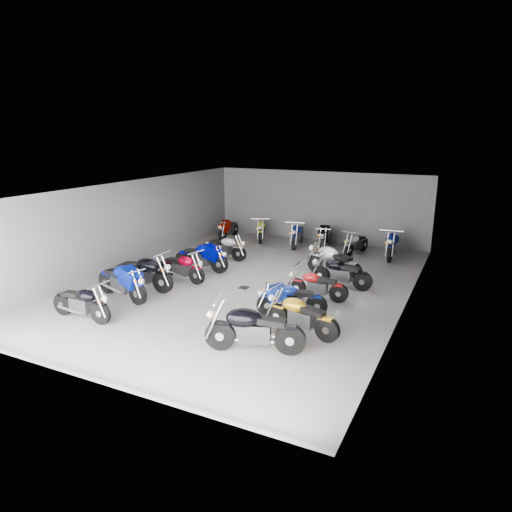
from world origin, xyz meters
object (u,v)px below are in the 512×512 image
object	(u,v)px
motorcycle_left_c	(143,273)
motorcycle_back_f	(393,244)
motorcycle_right_e	(340,273)
motorcycle_right_a	(253,329)
motorcycle_back_c	(297,234)
drain_grate	(244,288)
motorcycle_back_d	(326,236)
motorcycle_left_a	(82,303)
motorcycle_right_d	(317,285)
motorcycle_right_b	(301,315)
motorcycle_back_b	(261,230)
motorcycle_right_f	(333,261)
motorcycle_back_e	(356,243)
motorcycle_left_f	(224,247)
motorcycle_back_a	(228,228)
motorcycle_left_d	(182,267)
motorcycle_left_b	(122,281)
motorcycle_right_c	(291,299)
motorcycle_left_e	(202,257)

from	to	relation	value
motorcycle_left_c	motorcycle_back_f	size ratio (longest dim) A/B	0.99
motorcycle_right_e	motorcycle_back_f	xyz separation A→B (m)	(0.89, 4.45, 0.07)
motorcycle_right_a	motorcycle_back_c	size ratio (longest dim) A/B	1.03
drain_grate	motorcycle_back_d	world-z (taller)	motorcycle_back_d
motorcycle_left_a	motorcycle_right_d	distance (m)	6.73
motorcycle_right_b	motorcycle_back_b	size ratio (longest dim) A/B	1.01
motorcycle_right_f	motorcycle_back_e	bearing A→B (deg)	21.52
motorcycle_left_f	motorcycle_right_b	size ratio (longest dim) A/B	0.98
motorcycle_right_a	motorcycle_back_e	size ratio (longest dim) A/B	1.21
motorcycle_back_a	motorcycle_right_d	bearing A→B (deg)	132.66
motorcycle_right_b	motorcycle_back_c	distance (m)	9.14
motorcycle_right_f	motorcycle_back_a	distance (m)	7.24
motorcycle_left_c	motorcycle_left_f	size ratio (longest dim) A/B	1.15
motorcycle_left_a	motorcycle_back_f	bearing A→B (deg)	148.89
motorcycle_left_d	motorcycle_back_d	size ratio (longest dim) A/B	0.87
motorcycle_left_c	motorcycle_left_d	world-z (taller)	motorcycle_left_c
motorcycle_right_e	motorcycle_back_b	size ratio (longest dim) A/B	1.01
motorcycle_left_b	motorcycle_back_c	distance (m)	8.86
motorcycle_left_f	motorcycle_right_c	xyz separation A→B (m)	(4.55, -4.22, -0.01)
motorcycle_left_a	drain_grate	bearing A→B (deg)	148.45
motorcycle_left_b	motorcycle_back_c	xyz separation A→B (m)	(2.40, 8.52, -0.02)
motorcycle_right_c	motorcycle_right_f	xyz separation A→B (m)	(0.01, 3.91, 0.09)
motorcycle_left_f	motorcycle_right_e	size ratio (longest dim) A/B	0.99
drain_grate	motorcycle_left_b	size ratio (longest dim) A/B	0.14
motorcycle_left_e	motorcycle_back_c	bearing A→B (deg)	157.65
motorcycle_right_b	motorcycle_left_a	bearing A→B (deg)	117.21
motorcycle_back_a	motorcycle_right_e	bearing A→B (deg)	141.42
motorcycle_left_f	motorcycle_back_c	world-z (taller)	motorcycle_back_c
motorcycle_left_e	motorcycle_right_a	bearing A→B (deg)	40.12
motorcycle_left_e	motorcycle_right_e	world-z (taller)	motorcycle_left_e
motorcycle_left_d	motorcycle_right_d	bearing A→B (deg)	103.63
motorcycle_left_b	motorcycle_right_c	size ratio (longest dim) A/B	1.23
motorcycle_left_c	motorcycle_back_d	bearing A→B (deg)	153.99
motorcycle_back_c	motorcycle_right_f	bearing A→B (deg)	115.98
motorcycle_back_a	motorcycle_back_b	size ratio (longest dim) A/B	0.96
drain_grate	motorcycle_back_e	xyz separation A→B (m)	(2.22, 5.82, 0.45)
motorcycle_left_a	motorcycle_right_a	distance (m)	5.02
motorcycle_right_b	motorcycle_back_a	xyz separation A→B (m)	(-6.91, 8.55, -0.03)
motorcycle_back_a	motorcycle_back_d	world-z (taller)	motorcycle_back_d
motorcycle_left_e	motorcycle_back_d	xyz separation A→B (m)	(3.08, 5.06, 0.04)
motorcycle_right_c	motorcycle_right_f	size ratio (longest dim) A/B	0.83
drain_grate	motorcycle_back_c	world-z (taller)	motorcycle_back_c
motorcycle_left_c	motorcycle_right_a	xyz separation A→B (m)	(5.12, -2.32, 0.00)
motorcycle_right_c	motorcycle_back_d	bearing A→B (deg)	-13.26
motorcycle_right_e	motorcycle_right_d	bearing A→B (deg)	168.73
motorcycle_left_c	motorcycle_back_b	xyz separation A→B (m)	(0.48, 7.85, -0.05)
motorcycle_back_a	motorcycle_back_c	bearing A→B (deg)	174.83
motorcycle_left_c	motorcycle_right_a	world-z (taller)	motorcycle_right_a
motorcycle_right_a	motorcycle_right_b	xyz separation A→B (m)	(0.64, 1.39, -0.06)
motorcycle_right_f	motorcycle_back_e	world-z (taller)	motorcycle_right_f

